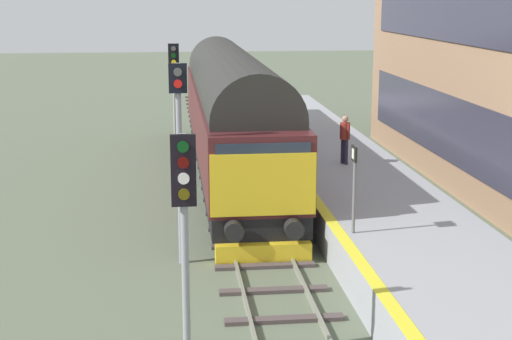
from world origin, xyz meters
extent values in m
plane|color=#5A644F|center=(0.00, 0.00, 0.00)|extent=(140.00, 140.00, 0.00)
cube|color=gray|center=(-0.72, 0.00, 0.07)|extent=(0.07, 60.00, 0.15)
cube|color=gray|center=(0.72, 0.00, 0.07)|extent=(0.07, 60.00, 0.15)
cube|color=#4C403F|center=(0.00, -6.49, 0.04)|extent=(2.50, 0.26, 0.09)
cube|color=#4C403F|center=(0.00, -4.86, 0.04)|extent=(2.50, 0.26, 0.09)
cube|color=#4C403F|center=(0.00, -3.24, 0.04)|extent=(2.50, 0.26, 0.09)
cube|color=#4C403F|center=(0.00, -1.62, 0.04)|extent=(2.50, 0.26, 0.09)
cube|color=#4C403F|center=(0.00, 0.00, 0.04)|extent=(2.50, 0.26, 0.09)
cube|color=#4C403F|center=(0.00, 1.62, 0.04)|extent=(2.50, 0.26, 0.09)
cube|color=#4C403F|center=(0.00, 3.24, 0.04)|extent=(2.50, 0.26, 0.09)
cube|color=#4C403F|center=(0.00, 4.86, 0.04)|extent=(2.50, 0.26, 0.09)
cube|color=#4C403F|center=(0.00, 6.49, 0.04)|extent=(2.50, 0.26, 0.09)
cube|color=#4C403F|center=(0.00, 8.11, 0.04)|extent=(2.50, 0.26, 0.09)
cube|color=#4C403F|center=(0.00, 9.73, 0.04)|extent=(2.50, 0.26, 0.09)
cube|color=#4C403F|center=(0.00, 11.35, 0.04)|extent=(2.50, 0.26, 0.09)
cube|color=#4C403F|center=(0.00, 12.97, 0.04)|extent=(2.50, 0.26, 0.09)
cube|color=#4C403F|center=(0.00, 14.59, 0.04)|extent=(2.50, 0.26, 0.09)
cube|color=#4C403F|center=(0.00, 16.22, 0.04)|extent=(2.50, 0.26, 0.09)
cube|color=#4C403F|center=(0.00, 17.84, 0.04)|extent=(2.50, 0.26, 0.09)
cube|color=#4C403F|center=(0.00, 19.46, 0.04)|extent=(2.50, 0.26, 0.09)
cube|color=#4C403F|center=(0.00, 21.08, 0.04)|extent=(2.50, 0.26, 0.09)
cube|color=#4C403F|center=(0.00, 22.70, 0.04)|extent=(2.50, 0.26, 0.09)
cube|color=#4C403F|center=(0.00, 24.32, 0.04)|extent=(2.50, 0.26, 0.09)
cube|color=#4C403F|center=(0.00, 25.95, 0.04)|extent=(2.50, 0.26, 0.09)
cube|color=#4C403F|center=(0.00, 27.57, 0.04)|extent=(2.50, 0.26, 0.09)
cube|color=#4C403F|center=(0.00, 29.19, 0.04)|extent=(2.50, 0.26, 0.09)
cube|color=#979AA1|center=(3.60, 0.00, 0.50)|extent=(4.00, 44.00, 1.00)
cube|color=yellow|center=(1.75, 0.00, 1.00)|extent=(0.30, 44.00, 0.01)
cube|color=black|center=(0.00, 6.78, 0.82)|extent=(2.56, 19.13, 0.60)
cube|color=#4A1C1E|center=(0.00, 6.78, 2.17)|extent=(2.70, 19.13, 2.10)
cylinder|color=#272623|center=(0.00, 6.78, 3.40)|extent=(2.56, 17.60, 2.57)
cube|color=yellow|center=(0.00, -2.83, 2.02)|extent=(2.65, 0.08, 1.58)
cube|color=#232D3D|center=(0.00, -2.81, 2.75)|extent=(2.38, 0.04, 0.64)
cube|color=#232D3D|center=(1.37, 6.78, 2.47)|extent=(0.04, 13.39, 0.44)
cylinder|color=black|center=(-0.75, -3.04, 0.92)|extent=(0.48, 0.35, 0.48)
cylinder|color=black|center=(0.75, -3.04, 0.92)|extent=(0.48, 0.35, 0.48)
cube|color=yellow|center=(0.00, -2.89, 0.29)|extent=(2.43, 0.36, 0.47)
cylinder|color=black|center=(0.00, -1.02, 0.52)|extent=(1.64, 1.04, 1.04)
cylinder|color=black|center=(0.00, 0.08, 0.52)|extent=(1.64, 1.04, 1.04)
cylinder|color=black|center=(0.00, 1.18, 0.52)|extent=(1.64, 1.04, 1.04)
cylinder|color=black|center=(0.00, 12.37, 0.52)|extent=(1.64, 1.04, 1.04)
cylinder|color=black|center=(0.00, 13.47, 0.52)|extent=(1.64, 1.04, 1.04)
cylinder|color=black|center=(0.00, 14.57, 0.52)|extent=(1.64, 1.04, 1.04)
cylinder|color=gray|center=(-2.05, -8.14, 2.15)|extent=(0.14, 0.14, 4.29)
cube|color=black|center=(-2.05, -8.20, 3.66)|extent=(0.44, 0.10, 1.27)
cylinder|color=#0A3E13|center=(-2.05, -8.26, 4.09)|extent=(0.20, 0.06, 0.20)
cylinder|color=#500807|center=(-2.05, -8.26, 3.81)|extent=(0.20, 0.06, 0.20)
cylinder|color=white|center=(-2.05, -8.26, 3.53)|extent=(0.20, 0.06, 0.20)
cylinder|color=#53470A|center=(-2.05, -8.26, 3.25)|extent=(0.20, 0.06, 0.20)
cylinder|color=gray|center=(-2.05, -2.63, 2.51)|extent=(0.14, 0.14, 5.02)
cube|color=black|center=(-2.05, -2.69, 4.67)|extent=(0.44, 0.10, 0.71)
cylinder|color=#50504E|center=(-2.05, -2.75, 4.82)|extent=(0.20, 0.06, 0.20)
cylinder|color=red|center=(-2.05, -2.75, 4.54)|extent=(0.20, 0.06, 0.20)
cylinder|color=gray|center=(-2.05, 11.09, 2.32)|extent=(0.14, 0.14, 4.64)
cube|color=black|center=(-2.05, 11.03, 4.14)|extent=(0.44, 0.10, 0.99)
cylinder|color=#50504E|center=(-2.05, 10.97, 4.44)|extent=(0.20, 0.06, 0.20)
cylinder|color=#0A3E13|center=(-2.05, 10.97, 4.16)|extent=(0.20, 0.06, 0.20)
cylinder|color=yellow|center=(-2.05, 10.97, 3.88)|extent=(0.20, 0.06, 0.20)
cylinder|color=slate|center=(2.07, -3.77, 2.07)|extent=(0.08, 0.08, 2.13)
cube|color=black|center=(2.04, -3.77, 2.96)|extent=(0.05, 0.44, 0.36)
cube|color=white|center=(2.02, -3.77, 2.96)|extent=(0.01, 0.20, 0.24)
cylinder|color=#2C283D|center=(3.62, 3.79, 1.43)|extent=(0.13, 0.13, 0.84)
cylinder|color=#2C283D|center=(3.55, 3.97, 1.43)|extent=(0.13, 0.13, 0.84)
cylinder|color=maroon|center=(3.58, 3.88, 2.13)|extent=(0.45, 0.45, 0.56)
sphere|color=tan|center=(3.58, 3.88, 2.54)|extent=(0.22, 0.22, 0.22)
cylinder|color=maroon|center=(3.67, 3.69, 2.13)|extent=(0.09, 0.09, 0.52)
cylinder|color=maroon|center=(3.50, 4.07, 2.13)|extent=(0.09, 0.09, 0.52)
camera|label=1|loc=(-2.25, -21.27, 6.65)|focal=54.30mm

